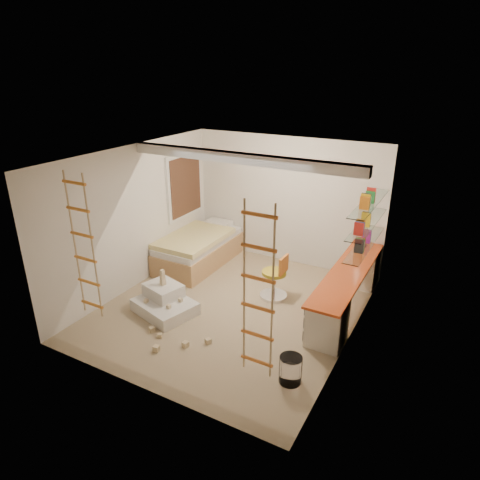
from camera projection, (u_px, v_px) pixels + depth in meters
The scene contains 15 objects.
floor at pixel (232, 308), 7.32m from camera, with size 4.50×4.50×0.00m, color #9E8965.
ceiling_beam at pixel (240, 158), 6.60m from camera, with size 4.00×0.18×0.16m, color white.
window_frame at pixel (184, 185), 8.82m from camera, with size 0.06×1.15×1.35m, color white.
window_blind at pixel (186, 186), 8.80m from camera, with size 0.02×1.00×1.20m, color #4C2D1E.
rope_ladder_left at pixel (84, 247), 5.92m from camera, with size 0.41×0.04×2.13m, color orange, non-canonical shape.
rope_ladder_right at pixel (258, 293), 4.72m from camera, with size 0.41×0.04×2.13m, color orange, non-canonical shape.
waste_bin at pixel (290, 370), 5.55m from camera, with size 0.30×0.30×0.38m, color white.
desk at pixel (347, 289), 7.10m from camera, with size 0.56×2.80×0.75m.
shelves at pixel (367, 224), 6.83m from camera, with size 0.25×1.80×0.71m.
bed at pixel (199, 249), 8.84m from camera, with size 1.02×2.00×0.69m.
task_lamp at pixel (363, 229), 7.62m from camera, with size 0.14×0.36×0.57m.
swivel_chair at pixel (275, 282), 7.54m from camera, with size 0.50×0.50×0.83m.
play_platform at pixel (164, 302), 7.17m from camera, with size 1.13×0.98×0.43m.
toy_blocks at pixel (167, 310), 6.78m from camera, with size 1.40×1.13×0.70m.
books at pixel (368, 217), 6.79m from camera, with size 0.14×0.46×0.92m.
Camera 1 is at (3.17, -5.48, 3.85)m, focal length 32.00 mm.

